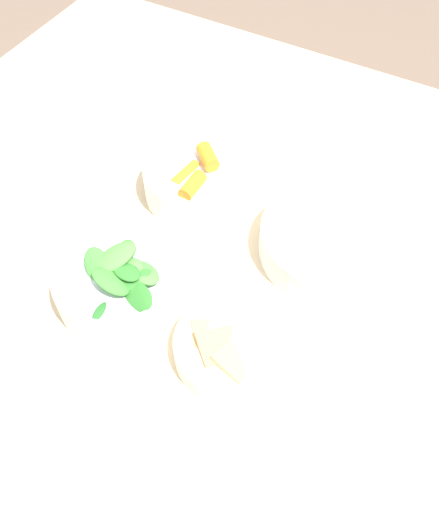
% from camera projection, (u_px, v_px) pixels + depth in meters
% --- Properties ---
extents(ground_plane, '(10.00, 10.00, 0.00)m').
position_uv_depth(ground_plane, '(219.00, 444.00, 1.38)').
color(ground_plane, brown).
extents(dining_table, '(1.21, 1.08, 0.73)m').
position_uv_depth(dining_table, '(219.00, 302.00, 0.87)').
color(dining_table, beige).
rests_on(dining_table, ground_plane).
extents(bowl_carrots, '(0.16, 0.16, 0.08)m').
position_uv_depth(bowl_carrots, '(197.00, 178.00, 0.85)').
color(bowl_carrots, white).
rests_on(bowl_carrots, dining_table).
extents(bowl_greens, '(0.16, 0.16, 0.09)m').
position_uv_depth(bowl_greens, '(118.00, 282.00, 0.73)').
color(bowl_greens, silver).
rests_on(bowl_greens, dining_table).
extents(bowl_beans_hotdog, '(0.19, 0.19, 0.05)m').
position_uv_depth(bowl_beans_hotdog, '(329.00, 241.00, 0.79)').
color(bowl_beans_hotdog, silver).
rests_on(bowl_beans_hotdog, dining_table).
extents(bowl_cookies, '(0.14, 0.14, 0.04)m').
position_uv_depth(bowl_cookies, '(231.00, 346.00, 0.70)').
color(bowl_cookies, silver).
rests_on(bowl_cookies, dining_table).
extents(ruler, '(0.27, 0.07, 0.00)m').
position_uv_depth(ruler, '(413.00, 105.00, 1.00)').
color(ruler, '#EFB7C6').
rests_on(ruler, dining_table).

